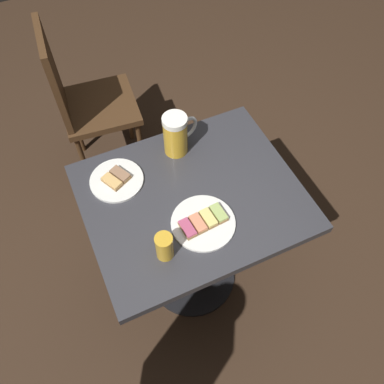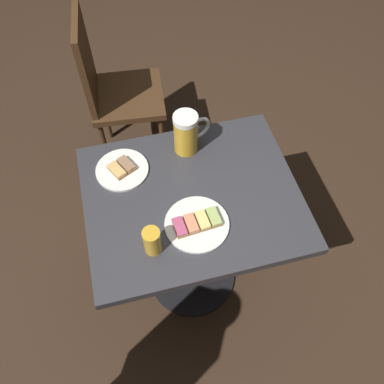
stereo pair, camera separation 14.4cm
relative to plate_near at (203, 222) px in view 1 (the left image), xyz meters
name	(u,v)px [view 1 (the left image)]	position (x,y,z in m)	size (l,w,h in m)	color
ground_plane	(192,275)	(0.01, 0.12, -0.76)	(6.00, 6.00, 0.00)	#382619
cafe_table	(192,219)	(0.01, 0.12, -0.18)	(0.78, 0.65, 0.75)	black
plate_near	(203,222)	(0.00, 0.00, 0.00)	(0.23, 0.23, 0.03)	white
plate_far	(117,180)	(-0.22, 0.30, 0.00)	(0.20, 0.20, 0.03)	white
beer_mug	(176,134)	(0.05, 0.35, 0.08)	(0.15, 0.09, 0.18)	gold
beer_glass_small	(164,246)	(-0.16, -0.05, 0.05)	(0.06, 0.06, 0.11)	gold
cafe_chair	(83,99)	(-0.19, 1.02, -0.22)	(0.42, 0.42, 0.94)	#472D19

